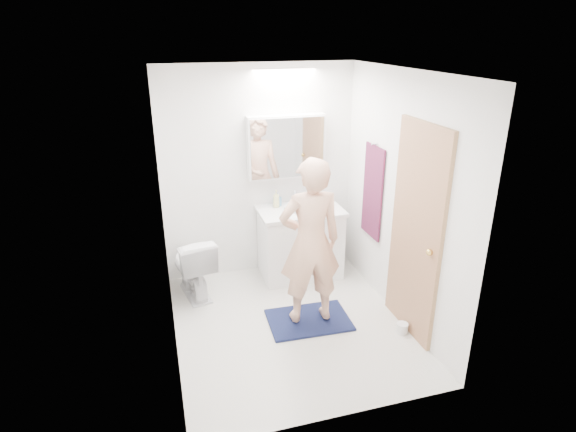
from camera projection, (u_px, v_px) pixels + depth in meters
name	position (u px, v px, depth m)	size (l,w,h in m)	color
floor	(290.00, 324.00, 4.65)	(2.50, 2.50, 0.00)	silver
ceiling	(291.00, 71.00, 3.77)	(2.50, 2.50, 0.00)	white
wall_back	(259.00, 173.00, 5.33)	(2.50, 2.50, 0.00)	white
wall_front	(344.00, 276.00, 3.09)	(2.50, 2.50, 0.00)	white
wall_left	(164.00, 224.00, 3.93)	(2.50, 2.50, 0.00)	white
wall_right	(401.00, 199.00, 4.50)	(2.50, 2.50, 0.00)	white
vanity_cabinet	(300.00, 244.00, 5.48)	(0.90, 0.55, 0.78)	white
countertop	(300.00, 211.00, 5.32)	(0.95, 0.58, 0.04)	silver
sink_basin	(300.00, 207.00, 5.34)	(0.36, 0.36, 0.03)	silver
faucet	(295.00, 197.00, 5.48)	(0.02, 0.02, 0.16)	silver
medicine_cabinet	(286.00, 147.00, 5.23)	(0.88, 0.14, 0.70)	white
mirror_panel	(288.00, 148.00, 5.16)	(0.84, 0.01, 0.66)	silver
toilet	(193.00, 265.00, 5.06)	(0.39, 0.68, 0.70)	white
bath_rug	(309.00, 320.00, 4.70)	(0.80, 0.55, 0.02)	#14173F
person	(310.00, 242.00, 4.38)	(0.60, 0.39, 1.63)	#DFA585
door	(416.00, 233.00, 4.25)	(0.04, 0.80, 2.00)	tan
door_knob	(429.00, 252.00, 3.99)	(0.06, 0.06, 0.06)	gold
towel	(373.00, 192.00, 5.02)	(0.02, 0.42, 1.00)	#121839
towel_hook	(375.00, 144.00, 4.82)	(0.02, 0.02, 0.07)	silver
soap_bottle_a	(276.00, 199.00, 5.35)	(0.08, 0.08, 0.20)	#CBCA83
soap_bottle_b	(277.00, 199.00, 5.39)	(0.07, 0.07, 0.16)	#5895BD
toothbrush_cup	(310.00, 200.00, 5.49)	(0.09, 0.09, 0.09)	#4663D4
toilet_paper_roll	(402.00, 328.00, 4.51)	(0.11, 0.11, 0.10)	silver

